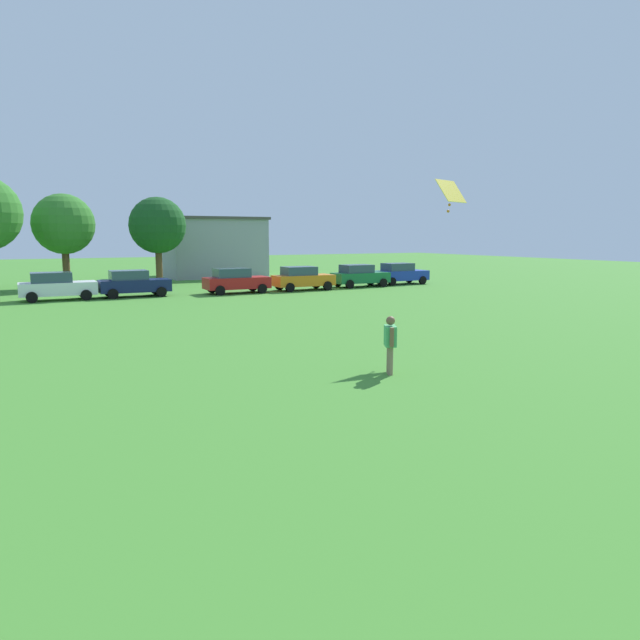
{
  "coord_description": "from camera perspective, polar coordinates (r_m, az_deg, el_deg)",
  "views": [
    {
      "loc": [
        -1.33,
        1.93,
        3.83
      ],
      "look_at": [
        3.23,
        10.73,
        2.39
      ],
      "focal_mm": 32.52,
      "sensor_mm": 36.0,
      "label": 1
    }
  ],
  "objects": [
    {
      "name": "ground_plane",
      "position": [
        28.36,
        -24.42,
        -0.23
      ],
      "size": [
        160.0,
        160.0,
        0.0
      ],
      "primitive_type": "plane",
      "color": "#42842D"
    },
    {
      "name": "adult_bystander",
      "position": [
        16.2,
        6.92,
        -1.95
      ],
      "size": [
        0.51,
        0.71,
        1.63
      ],
      "rotation": [
        0.0,
        0.0,
        1.1
      ],
      "color": "#8C7259",
      "rests_on": "ground"
    },
    {
      "name": "kite",
      "position": [
        21.08,
        12.75,
        12.13
      ],
      "size": [
        1.36,
        0.95,
        1.13
      ],
      "color": "yellow"
    },
    {
      "name": "parked_car_white_1",
      "position": [
        38.13,
        -24.51,
        3.07
      ],
      "size": [
        4.3,
        2.02,
        1.68
      ],
      "color": "white",
      "rests_on": "ground"
    },
    {
      "name": "parked_car_navy_2",
      "position": [
        38.57,
        -17.9,
        3.46
      ],
      "size": [
        4.3,
        2.02,
        1.68
      ],
      "color": "#141E4C",
      "rests_on": "ground"
    },
    {
      "name": "parked_car_red_3",
      "position": [
        39.33,
        -8.31,
        3.86
      ],
      "size": [
        4.3,
        2.02,
        1.68
      ],
      "color": "red",
      "rests_on": "ground"
    },
    {
      "name": "parked_car_orange_4",
      "position": [
        41.15,
        -1.75,
        4.14
      ],
      "size": [
        4.3,
        2.02,
        1.68
      ],
      "color": "orange",
      "rests_on": "ground"
    },
    {
      "name": "parked_car_green_5",
      "position": [
        43.96,
        3.9,
        4.39
      ],
      "size": [
        4.3,
        2.02,
        1.68
      ],
      "color": "#196B38",
      "rests_on": "ground"
    },
    {
      "name": "parked_car_blue_6",
      "position": [
        46.76,
        7.89,
        4.56
      ],
      "size": [
        4.3,
        2.02,
        1.68
      ],
      "color": "#1E38AD",
      "rests_on": "ground"
    },
    {
      "name": "tree_right",
      "position": [
        47.16,
        -23.91,
        8.6
      ],
      "size": [
        4.43,
        4.43,
        6.91
      ],
      "color": "brown",
      "rests_on": "ground"
    },
    {
      "name": "tree_far_right",
      "position": [
        47.63,
        -15.7,
        8.93
      ],
      "size": [
        4.39,
        4.39,
        6.85
      ],
      "color": "brown",
      "rests_on": "ground"
    },
    {
      "name": "house_left",
      "position": [
        56.12,
        -10.63,
        7.07
      ],
      "size": [
        8.94,
        7.89,
        5.53
      ],
      "color": "#9999A3",
      "rests_on": "ground"
    }
  ]
}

